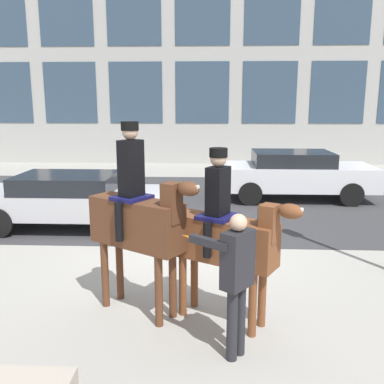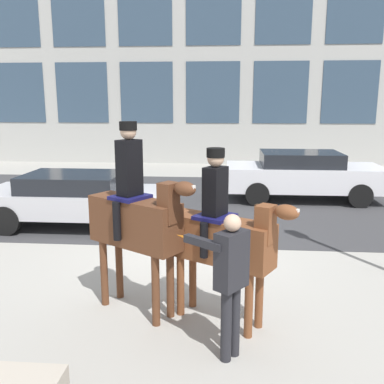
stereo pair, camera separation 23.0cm
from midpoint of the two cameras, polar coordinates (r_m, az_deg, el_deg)
name	(u,v)px [view 2 (the right image)]	position (r m, az deg, el deg)	size (l,w,h in m)	color
ground_plane	(190,256)	(8.56, 0.49, -8.55)	(80.00, 80.00, 0.00)	#9E9B93
road_surface	(203,201)	(13.11, 1.98, -1.25)	(25.28, 8.50, 0.01)	#38383A
mounted_horse_lead	(136,217)	(6.02, -6.39, -3.40)	(1.66, 1.21, 2.74)	#59331E
mounted_horse_companion	(222,236)	(5.77, 5.10, -5.83)	(1.75, 1.19, 2.41)	brown
pedestrian_bystander	(230,275)	(5.03, 6.41, -10.99)	(0.89, 0.55, 1.77)	#232328
street_car_near_lane	(77,198)	(10.75, -14.45, -0.72)	(4.57, 1.94, 1.30)	#B7B7BC
street_car_far_lane	(303,174)	(13.67, 15.01, 2.30)	(4.73, 2.05, 1.49)	silver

